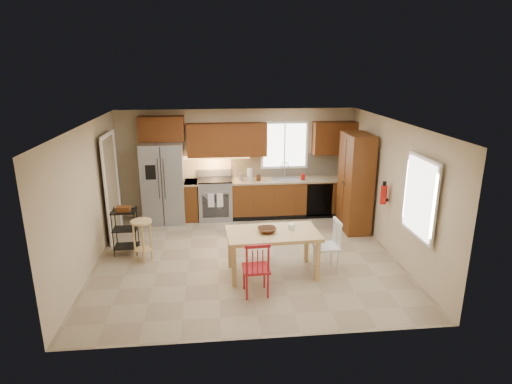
{
  "coord_description": "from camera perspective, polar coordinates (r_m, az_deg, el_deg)",
  "views": [
    {
      "loc": [
        -0.57,
        -7.31,
        3.49
      ],
      "look_at": [
        0.22,
        0.4,
        1.15
      ],
      "focal_mm": 30.0,
      "sensor_mm": 36.0,
      "label": 1
    }
  ],
  "objects": [
    {
      "name": "upper_over_fridge",
      "position": [
        9.8,
        -12.5,
        8.25
      ],
      "size": [
        1.0,
        0.35,
        0.55
      ],
      "primitive_type": "cube",
      "color": "#54280E",
      "rests_on": "wall_back"
    },
    {
      "name": "sink",
      "position": [
        10.01,
        4.0,
        1.52
      ],
      "size": [
        0.62,
        0.46,
        0.16
      ],
      "primitive_type": "cube",
      "color": "gray",
      "rests_on": "base_cabinet_run"
    },
    {
      "name": "range_stove",
      "position": [
        9.97,
        -5.43,
        -0.98
      ],
      "size": [
        0.76,
        0.63,
        0.92
      ],
      "primitive_type": "cube",
      "color": "gray",
      "rests_on": "floor"
    },
    {
      "name": "wall_back",
      "position": [
        10.08,
        -2.43,
        3.94
      ],
      "size": [
        5.5,
        0.02,
        2.5
      ],
      "primitive_type": "cube",
      "color": "#CCB793",
      "rests_on": "ground"
    },
    {
      "name": "upper_right_block",
      "position": [
        10.18,
        10.43,
        7.1
      ],
      "size": [
        1.0,
        0.35,
        0.75
      ],
      "primitive_type": "cube",
      "color": "#54280E",
      "rests_on": "wall_back"
    },
    {
      "name": "fire_extinguisher",
      "position": [
        8.46,
        16.66,
        -0.33
      ],
      "size": [
        0.12,
        0.12,
        0.36
      ],
      "primitive_type": "cylinder",
      "color": "#AB110B",
      "rests_on": "wall_right"
    },
    {
      "name": "window_right",
      "position": [
        7.26,
        21.06,
        -0.68
      ],
      "size": [
        0.04,
        1.02,
        1.32
      ],
      "primitive_type": "cube",
      "color": "white",
      "rests_on": "wall_right"
    },
    {
      "name": "table_jar",
      "position": [
        7.36,
        4.75,
        -4.78
      ],
      "size": [
        0.12,
        0.12,
        0.13
      ],
      "primitive_type": "cylinder",
      "rotation": [
        0.0,
        0.0,
        0.05
      ],
      "color": "silver",
      "rests_on": "dining_table"
    },
    {
      "name": "base_cabinet_run",
      "position": [
        10.16,
        5.01,
        -0.69
      ],
      "size": [
        2.92,
        0.6,
        0.9
      ],
      "primitive_type": "cube",
      "color": "#5A2C10",
      "rests_on": "floor"
    },
    {
      "name": "canister_steel",
      "position": [
        9.81,
        -2.0,
        2.01
      ],
      "size": [
        0.11,
        0.11,
        0.18
      ],
      "primitive_type": "cylinder",
      "color": "gray",
      "rests_on": "base_cabinet_run"
    },
    {
      "name": "dining_table",
      "position": [
        7.38,
        2.2,
        -8.17
      ],
      "size": [
        1.59,
        0.94,
        0.75
      ],
      "primitive_type": null,
      "rotation": [
        0.0,
        0.0,
        0.05
      ],
      "color": "tan",
      "rests_on": "floor"
    },
    {
      "name": "wall_right",
      "position": [
        8.34,
        17.89,
        0.38
      ],
      "size": [
        0.02,
        5.0,
        2.5
      ],
      "primitive_type": "cube",
      "color": "#CCB793",
      "rests_on": "ground"
    },
    {
      "name": "upper_left_block",
      "position": [
        9.79,
        -3.89,
        6.96
      ],
      "size": [
        1.8,
        0.35,
        0.75
      ],
      "primitive_type": "cube",
      "color": "#54280E",
      "rests_on": "wall_back"
    },
    {
      "name": "dishwasher",
      "position": [
        10.01,
        8.46,
        -1.08
      ],
      "size": [
        0.6,
        0.02,
        0.78
      ],
      "primitive_type": "cube",
      "color": "black",
      "rests_on": "floor"
    },
    {
      "name": "base_cabinet_narrow",
      "position": [
        10.0,
        -8.58,
        -1.1
      ],
      "size": [
        0.3,
        0.6,
        0.9
      ],
      "primitive_type": "cube",
      "color": "#5A2C10",
      "rests_on": "floor"
    },
    {
      "name": "backsplash",
      "position": [
        10.24,
        4.82,
        3.66
      ],
      "size": [
        2.92,
        0.03,
        0.55
      ],
      "primitive_type": "cube",
      "color": "#C7B696",
      "rests_on": "wall_back"
    },
    {
      "name": "doorway",
      "position": [
        9.2,
        -18.79,
        0.49
      ],
      "size": [
        0.04,
        0.95,
        2.1
      ],
      "primitive_type": "cube",
      "color": "#8C7A59",
      "rests_on": "wall_left"
    },
    {
      "name": "window_back",
      "position": [
        10.1,
        3.82,
        6.26
      ],
      "size": [
        1.12,
        0.04,
        1.12
      ],
      "primitive_type": "cube",
      "color": "white",
      "rests_on": "wall_back"
    },
    {
      "name": "pantry",
      "position": [
        9.35,
        13.12,
        1.22
      ],
      "size": [
        0.5,
        0.95,
        2.1
      ],
      "primitive_type": "cube",
      "color": "#5A2C10",
      "rests_on": "floor"
    },
    {
      "name": "table_bowl",
      "position": [
        7.21,
        1.47,
        -5.42
      ],
      "size": [
        0.33,
        0.33,
        0.08
      ],
      "primitive_type": "imported",
      "rotation": [
        0.0,
        0.0,
        0.05
      ],
      "color": "#4B2914",
      "rests_on": "dining_table"
    },
    {
      "name": "utility_cart",
      "position": [
        8.46,
        -17.01,
        -5.04
      ],
      "size": [
        0.45,
        0.36,
        0.9
      ],
      "primitive_type": null,
      "rotation": [
        0.0,
        0.0,
        0.01
      ],
      "color": "black",
      "rests_on": "floor"
    },
    {
      "name": "paper_towel",
      "position": [
        9.81,
        -0.84,
        2.33
      ],
      "size": [
        0.12,
        0.12,
        0.28
      ],
      "primitive_type": "cylinder",
      "color": "silver",
      "rests_on": "base_cabinet_run"
    },
    {
      "name": "chair_red",
      "position": [
        6.73,
        -0.02,
        -10.03
      ],
      "size": [
        0.45,
        0.45,
        0.91
      ],
      "primitive_type": null,
      "rotation": [
        0.0,
        0.0,
        0.05
      ],
      "color": "#AD1A21",
      "rests_on": "floor"
    },
    {
      "name": "floor",
      "position": [
        8.12,
        -1.25,
        -8.65
      ],
      "size": [
        5.5,
        5.5,
        0.0
      ],
      "primitive_type": "plane",
      "color": "#9C8D6E",
      "rests_on": "ground"
    },
    {
      "name": "canister_wood",
      "position": [
        9.82,
        0.34,
        1.92
      ],
      "size": [
        0.1,
        0.1,
        0.14
      ],
      "primitive_type": "cylinder",
      "color": "#4B2914",
      "rests_on": "base_cabinet_run"
    },
    {
      "name": "bar_stool",
      "position": [
        8.11,
        -14.88,
        -6.28
      ],
      "size": [
        0.39,
        0.39,
        0.78
      ],
      "primitive_type": null,
      "rotation": [
        0.0,
        0.0,
        -0.04
      ],
      "color": "tan",
      "rests_on": "floor"
    },
    {
      "name": "soap_bottle",
      "position": [
        9.95,
        6.27,
        2.17
      ],
      "size": [
        0.09,
        0.09,
        0.19
      ],
      "primitive_type": "imported",
      "color": "#AB110B",
      "rests_on": "base_cabinet_run"
    },
    {
      "name": "wall_front",
      "position": [
        5.34,
        0.85,
        -8.0
      ],
      "size": [
        5.5,
        0.02,
        2.5
      ],
      "primitive_type": "cube",
      "color": "#CCB793",
      "rests_on": "ground"
    },
    {
      "name": "wall_left",
      "position": [
        7.95,
        -21.47,
        -0.76
      ],
      "size": [
        0.02,
        5.0,
        2.5
      ],
      "primitive_type": "cube",
      "color": "#CCB793",
      "rests_on": "ground"
    },
    {
      "name": "refrigerator",
      "position": [
        9.85,
        -12.2,
        1.22
      ],
      "size": [
        0.92,
        0.75,
        1.82
      ],
      "primitive_type": "cube",
      "color": "gray",
      "rests_on": "floor"
    },
    {
      "name": "chair_white",
      "position": [
        7.57,
        9.35,
        -7.07
      ],
      "size": [
        0.45,
        0.45,
        0.91
      ],
      "primitive_type": null,
      "rotation": [
        0.0,
        0.0,
        1.62
      ],
      "color": "silver",
      "rests_on": "floor"
    },
    {
      "name": "undercab_glow",
      "position": [
        9.83,
        -5.59,
        4.62
      ],
      "size": [
        1.6,
        0.3,
        0.01
      ],
      "primitive_type": "cube",
      "color": "#FFBF66",
      "rests_on": "wall_back"
    },
    {
      "name": "ceiling",
      "position": [
        7.4,
        -1.37,
        9.11
      ],
      "size": [
        5.5,
        5.0,
        0.02
      ],
      "primitive_type": "cube",
      "color": "silver",
      "rests_on": "ground"
    }
  ]
}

